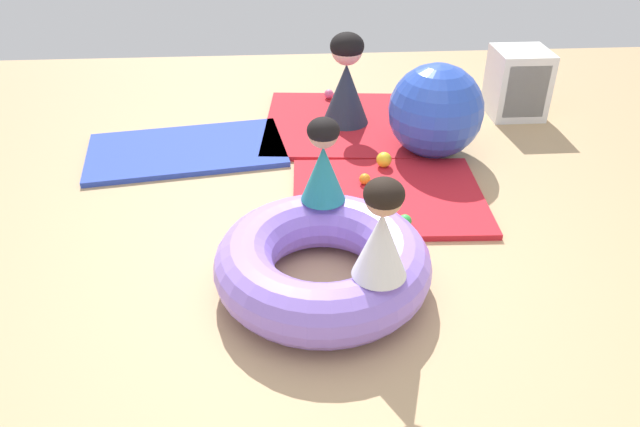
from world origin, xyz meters
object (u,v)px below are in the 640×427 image
at_px(play_ball_blue, 316,203).
at_px(play_ball_pink, 329,94).
at_px(inflatable_cushion, 323,263).
at_px(play_ball_orange, 365,179).
at_px(child_in_teal, 323,161).
at_px(adult_seated, 346,80).
at_px(child_in_white, 382,230).
at_px(storage_cube, 519,84).
at_px(exercise_ball_large, 436,111).
at_px(play_ball_green, 405,221).
at_px(play_ball_teal, 371,221).
at_px(play_ball_yellow, 384,160).

xyz_separation_m(play_ball_blue, play_ball_pink, (0.23, 1.89, -0.01)).
xyz_separation_m(inflatable_cushion, play_ball_orange, (0.36, 1.03, -0.08)).
xyz_separation_m(inflatable_cushion, child_in_teal, (0.03, 0.39, 0.40)).
xyz_separation_m(child_in_teal, adult_seated, (0.31, 1.68, -0.16)).
bearing_deg(child_in_white, storage_cube, -163.78).
height_order(play_ball_blue, storage_cube, storage_cube).
bearing_deg(child_in_white, exercise_ball_large, -152.65).
bearing_deg(adult_seated, play_ball_green, 156.87).
bearing_deg(child_in_teal, child_in_white, 116.67).
distance_m(adult_seated, play_ball_blue, 1.44).
xyz_separation_m(inflatable_cushion, child_in_white, (0.24, -0.31, 0.40)).
bearing_deg(play_ball_teal, inflatable_cushion, -123.59).
relative_size(inflatable_cushion, child_in_teal, 2.33).
height_order(adult_seated, play_ball_teal, adult_seated).
distance_m(adult_seated, exercise_ball_large, 0.81).
bearing_deg(storage_cube, child_in_teal, -134.37).
height_order(child_in_white, play_ball_yellow, child_in_white).
height_order(child_in_white, adult_seated, child_in_white).
distance_m(play_ball_teal, play_ball_yellow, 0.81).
relative_size(child_in_white, play_ball_pink, 6.12).
distance_m(play_ball_teal, storage_cube, 2.28).
relative_size(play_ball_orange, exercise_ball_large, 0.11).
bearing_deg(play_ball_teal, play_ball_pink, 92.25).
height_order(inflatable_cushion, play_ball_teal, inflatable_cushion).
bearing_deg(storage_cube, play_ball_teal, -130.78).
xyz_separation_m(child_in_white, storage_cube, (1.57, 2.53, -0.28)).
distance_m(child_in_teal, play_ball_pink, 2.27).
xyz_separation_m(play_ball_yellow, play_ball_blue, (-0.52, -0.56, -0.00)).
relative_size(child_in_teal, exercise_ball_large, 0.71).
distance_m(child_in_teal, play_ball_blue, 0.56).
bearing_deg(exercise_ball_large, adult_seated, 137.68).
bearing_deg(play_ball_teal, exercise_ball_large, 59.46).
bearing_deg(exercise_ball_large, play_ball_pink, 122.90).
relative_size(play_ball_blue, exercise_ball_large, 0.15).
bearing_deg(child_in_white, play_ball_green, -152.06).
relative_size(play_ball_orange, play_ball_blue, 0.72).
distance_m(play_ball_teal, play_ball_orange, 0.54).
bearing_deg(child_in_teal, adult_seated, -90.37).
relative_size(adult_seated, play_ball_blue, 6.96).
relative_size(play_ball_green, storage_cube, 0.15).
distance_m(adult_seated, play_ball_green, 1.63).
bearing_deg(play_ball_yellow, child_in_teal, -119.62).
bearing_deg(inflatable_cushion, exercise_ball_large, 58.46).
bearing_deg(storage_cube, play_ball_blue, -140.13).
bearing_deg(child_in_white, play_ball_orange, -137.02).
distance_m(play_ball_orange, play_ball_green, 0.57).
height_order(inflatable_cushion, play_ball_green, inflatable_cushion).
relative_size(adult_seated, storage_cube, 1.32).
distance_m(child_in_white, play_ball_orange, 1.43).
bearing_deg(play_ball_orange, play_ball_pink, 94.26).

